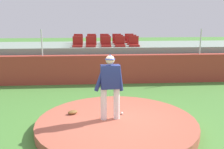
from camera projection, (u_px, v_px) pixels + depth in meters
The scene contains 24 objects.
ground_plane at pixel (117, 129), 7.45m from camera, with size 60.00×60.00×0.00m, color #488335.
pitchers_mound at pixel (117, 125), 7.43m from camera, with size 4.46×4.46×0.26m, color #AF5641.
pitcher at pixel (110, 82), 7.26m from camera, with size 0.82×0.30×1.84m.
baseball at pixel (122, 113), 7.83m from camera, with size 0.07×0.07×0.07m, color white.
fielding_glove at pixel (73, 112), 7.84m from camera, with size 0.30×0.20×0.11m, color brown.
brick_barrier at pixel (107, 69), 12.30m from camera, with size 17.90×0.40×1.32m, color #A1382C.
fence_post_left at pixel (42, 43), 11.82m from camera, with size 0.06×0.06×1.18m, color silver.
fence_post_right at pixel (200, 41), 12.33m from camera, with size 0.06×0.06×1.18m, color silver.
bleacher_platform at pixel (105, 59), 14.28m from camera, with size 15.76×3.19×1.59m, color gray.
stadium_chair_0 at pixel (78, 44), 12.94m from camera, with size 0.48×0.44×0.50m.
stadium_chair_1 at pixel (91, 44), 12.98m from camera, with size 0.48×0.44×0.50m.
stadium_chair_2 at pixel (106, 43), 13.02m from camera, with size 0.48×0.44×0.50m.
stadium_chair_3 at pixel (120, 43), 13.08m from camera, with size 0.48×0.44×0.50m.
stadium_chair_4 at pixel (134, 43), 13.15m from camera, with size 0.48×0.44×0.50m.
stadium_chair_5 at pixel (78, 42), 13.73m from camera, with size 0.48×0.44×0.50m.
stadium_chair_6 at pixel (92, 42), 13.83m from camera, with size 0.48×0.44×0.50m.
stadium_chair_7 at pixel (105, 42), 13.83m from camera, with size 0.48×0.44×0.50m.
stadium_chair_8 at pixel (119, 42), 13.91m from camera, with size 0.48×0.44×0.50m.
stadium_chair_9 at pixel (132, 41), 13.98m from camera, with size 0.48×0.44×0.50m.
stadium_chair_10 at pixel (78, 40), 14.59m from camera, with size 0.48×0.44×0.50m.
stadium_chair_11 at pixel (92, 40), 14.65m from camera, with size 0.48×0.44×0.50m.
stadium_chair_12 at pixel (105, 40), 14.67m from camera, with size 0.48×0.44×0.50m.
stadium_chair_13 at pixel (117, 40), 14.71m from camera, with size 0.48×0.44×0.50m.
stadium_chair_14 at pixel (129, 40), 14.79m from camera, with size 0.48×0.44×0.50m.
Camera 1 is at (-0.62, -6.91, 3.13)m, focal length 42.66 mm.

